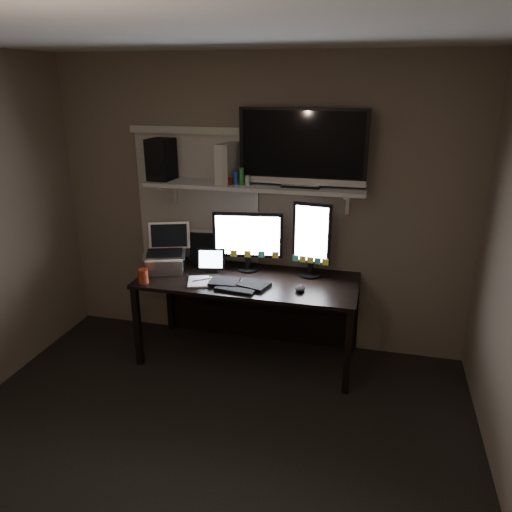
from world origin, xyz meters
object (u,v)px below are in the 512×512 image
(desk, at_px, (252,293))
(monitor_landscape, at_px, (248,241))
(monitor_portrait, at_px, (312,240))
(game_console, at_px, (228,163))
(keyboard, at_px, (239,284))
(speaker, at_px, (161,159))
(tablet, at_px, (211,260))
(cup, at_px, (143,276))
(tv, at_px, (303,148))
(mouse, at_px, (300,289))
(laptop, at_px, (164,249))

(desk, height_order, monitor_landscape, monitor_landscape)
(monitor_portrait, bearing_deg, game_console, -174.22)
(keyboard, distance_m, speaker, 1.24)
(tablet, distance_m, cup, 0.59)
(speaker, bearing_deg, cup, -84.71)
(tv, relative_size, game_console, 3.14)
(monitor_landscape, distance_m, monitor_portrait, 0.55)
(monitor_landscape, height_order, mouse, monitor_landscape)
(keyboard, height_order, tablet, tablet)
(monitor_portrait, height_order, tablet, monitor_portrait)
(tv, xyz_separation_m, game_console, (-0.61, 0.01, -0.14))
(keyboard, bearing_deg, game_console, 123.13)
(desk, bearing_deg, mouse, -30.55)
(monitor_landscape, bearing_deg, keyboard, -94.77)
(mouse, xyz_separation_m, tv, (-0.07, 0.36, 1.03))
(monitor_landscape, height_order, tv, tv)
(monitor_portrait, bearing_deg, speaker, -173.18)
(monitor_portrait, bearing_deg, laptop, -163.57)
(monitor_portrait, relative_size, mouse, 5.48)
(desk, relative_size, cup, 15.47)
(tablet, bearing_deg, laptop, -178.94)
(monitor_landscape, distance_m, speaker, 1.00)
(mouse, height_order, cup, cup)
(cup, height_order, game_console, game_console)
(tv, xyz_separation_m, speaker, (-1.19, 0.00, -0.13))
(desk, bearing_deg, monitor_landscape, 124.25)
(tablet, bearing_deg, tv, -2.73)
(tablet, bearing_deg, game_console, 32.78)
(desk, xyz_separation_m, keyboard, (-0.03, -0.27, 0.19))
(monitor_portrait, bearing_deg, desk, -164.47)
(keyboard, xyz_separation_m, cup, (-0.76, -0.13, 0.04))
(monitor_portrait, bearing_deg, cup, -152.07)
(desk, relative_size, monitor_portrait, 2.84)
(monitor_landscape, relative_size, cup, 5.09)
(speaker, bearing_deg, monitor_landscape, 4.20)
(keyboard, bearing_deg, monitor_landscape, 99.47)
(laptop, bearing_deg, tv, -8.37)
(mouse, bearing_deg, speaker, 163.84)
(desk, height_order, monitor_portrait, monitor_portrait)
(monitor_landscape, bearing_deg, desk, -63.54)
(monitor_landscape, relative_size, keyboard, 1.22)
(mouse, bearing_deg, tv, 100.57)
(desk, height_order, game_console, game_console)
(tablet, bearing_deg, mouse, -28.34)
(desk, bearing_deg, laptop, -170.48)
(tablet, xyz_separation_m, speaker, (-0.46, 0.12, 0.82))
(keyboard, height_order, mouse, mouse)
(cup, distance_m, tv, 1.62)
(monitor_landscape, xyz_separation_m, mouse, (0.51, -0.35, -0.24))
(cup, bearing_deg, monitor_landscape, 33.28)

